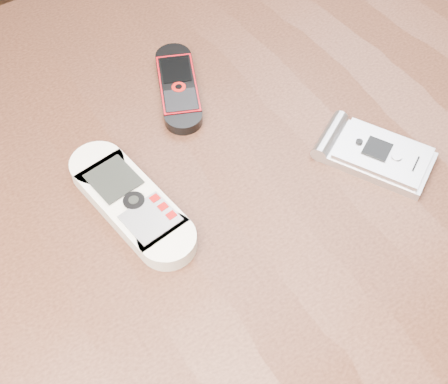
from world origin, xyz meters
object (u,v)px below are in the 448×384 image
Objects in this scene: nokia_black_red at (178,87)px; table at (220,256)px; nokia_white at (131,202)px; motorola_razr at (379,155)px.

table is at bearing -82.01° from nokia_black_red.
nokia_black_red is (0.04, 0.15, 0.11)m from table.
motorola_razr is (0.24, -0.08, -0.00)m from nokia_white.
nokia_white is 0.25m from motorola_razr.
nokia_white is 0.16m from nokia_black_red.
table is at bearing 135.79° from motorola_razr.
nokia_white is 1.42× the size of motorola_razr.
nokia_black_red is at bearing 35.92° from nokia_white.
motorola_razr is at bearing -15.31° from table.
nokia_white reaches higher than nokia_black_red.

